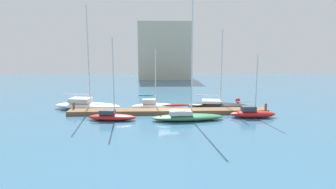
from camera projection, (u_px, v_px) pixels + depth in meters
ground_plane at (169, 113)px, 33.50m from camera, size 120.00×120.00×0.00m
dock_pier at (169, 111)px, 33.46m from camera, size 24.04×2.04×0.49m
dock_piling_near_end at (74, 107)px, 33.80m from camera, size 0.28×0.28×1.30m
dock_piling_far_end at (266, 109)px, 33.00m from camera, size 0.28×0.28×1.30m
sailboat_0 at (87, 105)px, 35.76m from camera, size 9.11×4.21×13.13m
sailboat_1 at (112, 116)px, 30.09m from camera, size 5.41×2.20×8.94m
sailboat_2 at (153, 105)px, 35.69m from camera, size 5.81×2.09×7.73m
sailboat_3 at (187, 115)px, 30.06m from camera, size 8.08×2.84×12.97m
sailboat_4 at (217, 104)px, 37.15m from camera, size 8.46×4.10×10.24m
sailboat_5 at (252, 113)px, 31.29m from camera, size 5.18×1.61×7.04m
mooring_buoy_red at (238, 100)px, 40.53m from camera, size 0.69×0.69×0.69m
harbor_building_distant at (165, 51)px, 76.33m from camera, size 14.02×11.68×15.04m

